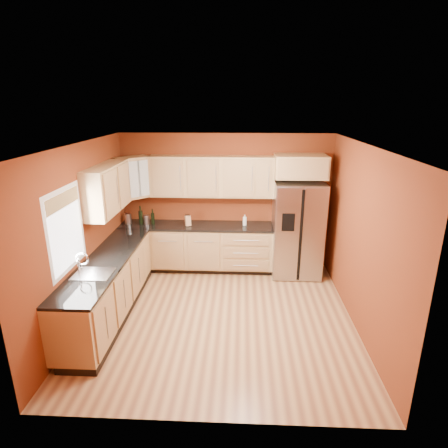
{
  "coord_description": "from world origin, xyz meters",
  "views": [
    {
      "loc": [
        0.31,
        -5.02,
        3.15
      ],
      "look_at": [
        0.02,
        0.9,
        1.2
      ],
      "focal_mm": 30.0,
      "sensor_mm": 36.0,
      "label": 1
    }
  ],
  "objects": [
    {
      "name": "wall_back",
      "position": [
        0.0,
        2.0,
        1.3
      ],
      "size": [
        4.0,
        0.04,
        2.6
      ],
      "primitive_type": "cube",
      "color": "maroon",
      "rests_on": "floor"
    },
    {
      "name": "window",
      "position": [
        -1.98,
        -0.5,
        1.55
      ],
      "size": [
        0.03,
        0.9,
        1.0
      ],
      "primitive_type": "cube",
      "color": "white",
      "rests_on": "wall_left"
    },
    {
      "name": "wall_left",
      "position": [
        -2.0,
        0.0,
        1.3
      ],
      "size": [
        0.04,
        4.0,
        2.6
      ],
      "primitive_type": "cube",
      "color": "maroon",
      "rests_on": "floor"
    },
    {
      "name": "canister_left",
      "position": [
        -1.85,
        1.68,
        1.02
      ],
      "size": [
        0.13,
        0.13,
        0.2
      ],
      "primitive_type": "cylinder",
      "rotation": [
        0.0,
        0.0,
        0.02
      ],
      "color": "#B3B3B8",
      "rests_on": "countertop_back"
    },
    {
      "name": "wall_right",
      "position": [
        2.0,
        0.0,
        1.3
      ],
      "size": [
        0.04,
        4.0,
        2.6
      ],
      "primitive_type": "cube",
      "color": "maroon",
      "rests_on": "floor"
    },
    {
      "name": "ceiling",
      "position": [
        0.0,
        0.0,
        2.6
      ],
      "size": [
        4.0,
        4.0,
        0.0
      ],
      "primitive_type": "plane",
      "color": "white",
      "rests_on": "wall_back"
    },
    {
      "name": "sink_faucet",
      "position": [
        -1.69,
        -0.5,
        1.07
      ],
      "size": [
        0.5,
        0.42,
        0.3
      ],
      "primitive_type": null,
      "color": "silver",
      "rests_on": "countertop_left"
    },
    {
      "name": "base_cabinets_left",
      "position": [
        -1.7,
        0.0,
        0.44
      ],
      "size": [
        0.6,
        2.8,
        0.88
      ],
      "primitive_type": "cube",
      "color": "tan",
      "rests_on": "floor"
    },
    {
      "name": "base_cabinets_back",
      "position": [
        -0.55,
        1.7,
        0.44
      ],
      "size": [
        2.9,
        0.6,
        0.88
      ],
      "primitive_type": "cube",
      "color": "tan",
      "rests_on": "floor"
    },
    {
      "name": "countertop_back",
      "position": [
        -0.55,
        1.69,
        0.9
      ],
      "size": [
        2.9,
        0.62,
        0.04
      ],
      "primitive_type": "cube",
      "color": "black",
      "rests_on": "base_cabinets_back"
    },
    {
      "name": "floor",
      "position": [
        0.0,
        0.0,
        0.0
      ],
      "size": [
        4.0,
        4.0,
        0.0
      ],
      "primitive_type": "plane",
      "color": "brown",
      "rests_on": "ground"
    },
    {
      "name": "canister_right",
      "position": [
        -1.49,
        1.68,
        1.01
      ],
      "size": [
        0.15,
        0.15,
        0.19
      ],
      "primitive_type": "cylinder",
      "rotation": [
        0.0,
        0.0,
        0.37
      ],
      "color": "#B3B3B8",
      "rests_on": "countertop_back"
    },
    {
      "name": "upper_cabinets_back",
      "position": [
        -0.25,
        1.83,
        1.83
      ],
      "size": [
        2.3,
        0.33,
        0.75
      ],
      "primitive_type": "cube",
      "color": "tan",
      "rests_on": "wall_back"
    },
    {
      "name": "countertop_left",
      "position": [
        -1.69,
        0.0,
        0.9
      ],
      "size": [
        0.62,
        2.8,
        0.04
      ],
      "primitive_type": "cube",
      "color": "black",
      "rests_on": "base_cabinets_left"
    },
    {
      "name": "soap_dispenser",
      "position": [
        0.37,
        1.71,
        1.02
      ],
      "size": [
        0.08,
        0.08,
        0.21
      ],
      "primitive_type": "cylinder",
      "rotation": [
        0.0,
        0.0,
        0.13
      ],
      "color": "white",
      "rests_on": "countertop_back"
    },
    {
      "name": "wall_front",
      "position": [
        0.0,
        -2.0,
        1.3
      ],
      "size": [
        4.0,
        0.04,
        2.6
      ],
      "primitive_type": "cube",
      "color": "maroon",
      "rests_on": "floor"
    },
    {
      "name": "over_fridge_cabinet",
      "position": [
        1.35,
        1.7,
        2.05
      ],
      "size": [
        0.92,
        0.6,
        0.4
      ],
      "primitive_type": "cube",
      "color": "tan",
      "rests_on": "wall_back"
    },
    {
      "name": "wine_bottle_b",
      "position": [
        -1.6,
        1.69,
        1.1
      ],
      "size": [
        0.1,
        0.1,
        0.36
      ],
      "primitive_type": null,
      "rotation": [
        0.0,
        0.0,
        -0.28
      ],
      "color": "black",
      "rests_on": "countertop_back"
    },
    {
      "name": "upper_cabinets_left",
      "position": [
        -1.83,
        0.72,
        1.83
      ],
      "size": [
        0.33,
        1.35,
        0.75
      ],
      "primitive_type": "cube",
      "color": "tan",
      "rests_on": "wall_left"
    },
    {
      "name": "wine_bottle_a",
      "position": [
        -1.38,
        1.7,
        1.07
      ],
      "size": [
        0.07,
        0.07,
        0.3
      ],
      "primitive_type": null,
      "rotation": [
        0.0,
        0.0,
        -0.09
      ],
      "color": "black",
      "rests_on": "countertop_back"
    },
    {
      "name": "corner_upper_cabinet",
      "position": [
        -1.67,
        1.67,
        1.83
      ],
      "size": [
        0.67,
        0.67,
        0.75
      ],
      "primitive_type": "cube",
      "rotation": [
        0.0,
        0.0,
        0.79
      ],
      "color": "tan",
      "rests_on": "wall_back"
    },
    {
      "name": "refrigerator",
      "position": [
        1.35,
        1.62,
        0.89
      ],
      "size": [
        0.9,
        0.75,
        1.78
      ],
      "primitive_type": "cube",
      "color": "#B3B3B8",
      "rests_on": "floor"
    },
    {
      "name": "knife_block",
      "position": [
        -0.7,
        1.64,
        1.02
      ],
      "size": [
        0.12,
        0.12,
        0.19
      ],
      "primitive_type": "cube",
      "rotation": [
        0.0,
        0.0,
        0.41
      ],
      "color": "tan",
      "rests_on": "countertop_back"
    }
  ]
}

